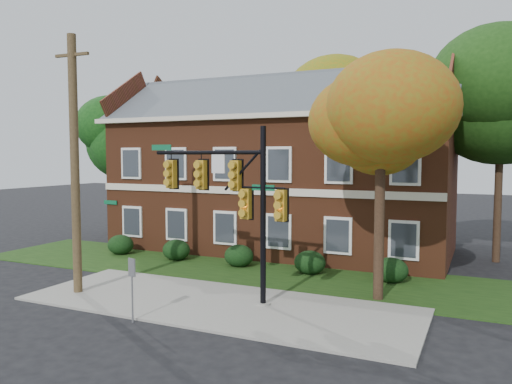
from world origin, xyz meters
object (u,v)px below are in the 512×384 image
at_px(hedge_left, 176,250).
at_px(traffic_signal, 235,195).
at_px(hedge_far_left, 121,245).
at_px(hedge_center, 239,256).
at_px(utility_pole, 75,164).
at_px(tree_right_rear, 509,94).
at_px(tree_far_rear, 342,103).
at_px(hedge_far_right, 391,270).
at_px(tree_left_rear, 128,132).
at_px(sign_post, 132,279).
at_px(tree_near_right, 387,114).
at_px(hedge_right, 310,262).
at_px(apartment_building, 281,160).

bearing_deg(hedge_left, traffic_signal, -41.01).
bearing_deg(hedge_far_left, hedge_center, 0.00).
relative_size(hedge_center, utility_pole, 0.14).
distance_m(tree_right_rear, tree_far_rear, 12.20).
xyz_separation_m(hedge_far_right, tree_right_rear, (4.31, 6.11, 7.60)).
bearing_deg(utility_pole, hedge_far_left, 115.49).
relative_size(hedge_left, tree_left_rear, 0.16).
bearing_deg(sign_post, hedge_far_right, 63.58).
height_order(tree_right_rear, sign_post, tree_right_rear).
relative_size(hedge_center, sign_post, 0.69).
xyz_separation_m(hedge_far_right, tree_near_right, (0.22, -2.83, 6.14)).
height_order(hedge_far_left, tree_left_rear, tree_left_rear).
xyz_separation_m(hedge_right, hedge_far_right, (3.50, 0.00, 0.00)).
distance_m(apartment_building, sign_post, 14.13).
xyz_separation_m(hedge_far_right, utility_pole, (-10.48, -6.63, 4.37)).
height_order(hedge_left, tree_right_rear, tree_right_rear).
bearing_deg(tree_far_rear, hedge_right, -80.64).
height_order(tree_left_rear, tree_right_rear, tree_right_rear).
height_order(hedge_far_left, traffic_signal, traffic_signal).
distance_m(hedge_right, hedge_far_right, 3.50).
distance_m(traffic_signal, sign_post, 4.51).
xyz_separation_m(traffic_signal, utility_pole, (-5.92, -1.47, 1.04)).
bearing_deg(hedge_far_right, apartment_building, 143.11).
xyz_separation_m(tree_far_rear, utility_pole, (-4.83, -19.73, -3.95)).
bearing_deg(sign_post, tree_right_rear, 64.62).
bearing_deg(hedge_left, tree_left_rear, 146.41).
relative_size(hedge_center, tree_near_right, 0.16).
distance_m(hedge_far_left, tree_near_right, 15.75).
distance_m(tree_far_rear, utility_pole, 20.69).
height_order(hedge_center, hedge_right, same).
relative_size(apartment_building, hedge_right, 13.43).
relative_size(tree_right_rear, tree_far_rear, 0.92).
xyz_separation_m(hedge_center, tree_right_rear, (11.31, 6.11, 7.60)).
xyz_separation_m(traffic_signal, sign_post, (-1.93, -3.24, -2.48)).
relative_size(hedge_center, tree_right_rear, 0.13).
bearing_deg(hedge_right, hedge_far_left, 180.00).
distance_m(apartment_building, tree_right_rear, 11.77).
height_order(hedge_left, tree_near_right, tree_near_right).
bearing_deg(hedge_far_right, tree_right_rear, 54.77).
height_order(hedge_right, utility_pole, utility_pole).
xyz_separation_m(tree_near_right, tree_far_rear, (-5.88, 15.93, 2.17)).
bearing_deg(tree_left_rear, apartment_building, 6.54).
distance_m(hedge_center, hedge_far_right, 7.00).
bearing_deg(utility_pole, tree_left_rear, 117.68).
height_order(hedge_left, tree_far_rear, tree_far_rear).
relative_size(hedge_right, sign_post, 0.69).
bearing_deg(hedge_far_left, hedge_far_right, 0.00).
relative_size(hedge_right, tree_left_rear, 0.16).
distance_m(hedge_far_left, hedge_right, 10.50).
bearing_deg(hedge_center, sign_post, -86.59).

